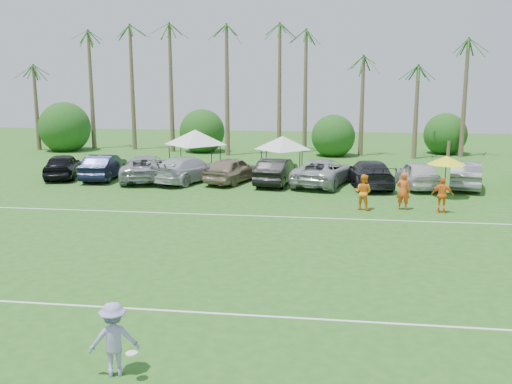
# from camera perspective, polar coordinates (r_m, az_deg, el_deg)

# --- Properties ---
(ground) EXTENTS (120.00, 120.00, 0.00)m
(ground) POSITION_cam_1_polar(r_m,az_deg,el_deg) (16.15, -15.85, -13.86)
(ground) COLOR #285C1B
(ground) RESTS_ON ground
(field_lines) EXTENTS (80.00, 12.10, 0.01)m
(field_lines) POSITION_cam_1_polar(r_m,az_deg,el_deg) (23.19, -7.92, -5.69)
(field_lines) COLOR white
(field_lines) RESTS_ON ground
(palm_tree_0) EXTENTS (2.40, 2.40, 8.90)m
(palm_tree_0) POSITION_cam_1_polar(r_m,az_deg,el_deg) (58.53, -21.28, 11.32)
(palm_tree_0) COLOR brown
(palm_tree_0) RESTS_ON ground
(palm_tree_1) EXTENTS (2.40, 2.40, 9.90)m
(palm_tree_1) POSITION_cam_1_polar(r_m,az_deg,el_deg) (56.32, -16.78, 12.52)
(palm_tree_1) COLOR brown
(palm_tree_1) RESTS_ON ground
(palm_tree_2) EXTENTS (2.40, 2.40, 10.90)m
(palm_tree_2) POSITION_cam_1_polar(r_m,az_deg,el_deg) (54.48, -11.91, 13.71)
(palm_tree_2) COLOR brown
(palm_tree_2) RESTS_ON ground
(palm_tree_3) EXTENTS (2.40, 2.40, 11.90)m
(palm_tree_3) POSITION_cam_1_polar(r_m,az_deg,el_deg) (53.33, -7.76, 14.82)
(palm_tree_3) COLOR brown
(palm_tree_3) RESTS_ON ground
(palm_tree_4) EXTENTS (2.40, 2.40, 8.90)m
(palm_tree_4) POSITION_cam_1_polar(r_m,az_deg,el_deg) (52.31, -3.36, 12.14)
(palm_tree_4) COLOR brown
(palm_tree_4) RESTS_ON ground
(palm_tree_5) EXTENTS (2.40, 2.40, 9.90)m
(palm_tree_5) POSITION_cam_1_polar(r_m,az_deg,el_deg) (51.70, 1.10, 13.13)
(palm_tree_5) COLOR brown
(palm_tree_5) RESTS_ON ground
(palm_tree_6) EXTENTS (2.40, 2.40, 10.90)m
(palm_tree_6) POSITION_cam_1_polar(r_m,az_deg,el_deg) (51.41, 5.67, 14.05)
(palm_tree_6) COLOR brown
(palm_tree_6) RESTS_ON ground
(palm_tree_7) EXTENTS (2.40, 2.40, 11.90)m
(palm_tree_7) POSITION_cam_1_polar(r_m,az_deg,el_deg) (51.44, 10.30, 14.87)
(palm_tree_7) COLOR brown
(palm_tree_7) RESTS_ON ground
(palm_tree_8) EXTENTS (2.40, 2.40, 8.90)m
(palm_tree_8) POSITION_cam_1_polar(r_m,az_deg,el_deg) (51.76, 15.85, 11.74)
(palm_tree_8) COLOR brown
(palm_tree_8) RESTS_ON ground
(palm_tree_9) EXTENTS (2.40, 2.40, 9.90)m
(palm_tree_9) POSITION_cam_1_polar(r_m,az_deg,el_deg) (52.67, 21.42, 12.34)
(palm_tree_9) COLOR brown
(palm_tree_9) RESTS_ON ground
(bush_tree_0) EXTENTS (4.00, 4.00, 4.00)m
(bush_tree_0) POSITION_cam_1_polar(r_m,az_deg,el_deg) (58.26, -17.80, 5.94)
(bush_tree_0) COLOR brown
(bush_tree_0) RESTS_ON ground
(bush_tree_1) EXTENTS (4.00, 4.00, 4.00)m
(bush_tree_1) POSITION_cam_1_polar(r_m,az_deg,el_deg) (53.93, -5.18, 6.04)
(bush_tree_1) COLOR brown
(bush_tree_1) RESTS_ON ground
(bush_tree_2) EXTENTS (4.00, 4.00, 4.00)m
(bush_tree_2) POSITION_cam_1_polar(r_m,az_deg,el_deg) (52.54, 7.75, 5.84)
(bush_tree_2) COLOR brown
(bush_tree_2) RESTS_ON ground
(bush_tree_3) EXTENTS (4.00, 4.00, 4.00)m
(bush_tree_3) POSITION_cam_1_polar(r_m,az_deg,el_deg) (53.45, 18.57, 5.45)
(bush_tree_3) COLOR brown
(bush_tree_3) RESTS_ON ground
(sideline_player_a) EXTENTS (0.83, 0.68, 1.97)m
(sideline_player_a) POSITION_cam_1_polar(r_m,az_deg,el_deg) (30.54, 14.52, 0.09)
(sideline_player_a) COLOR #EB521A
(sideline_player_a) RESTS_ON ground
(sideline_player_b) EXTENTS (1.12, 1.02, 1.86)m
(sideline_player_b) POSITION_cam_1_polar(r_m,az_deg,el_deg) (30.09, 10.67, -0.01)
(sideline_player_b) COLOR orange
(sideline_player_b) RESTS_ON ground
(sideline_player_c) EXTENTS (1.16, 0.72, 1.85)m
(sideline_player_c) POSITION_cam_1_polar(r_m,az_deg,el_deg) (30.36, 18.15, -0.30)
(sideline_player_c) COLOR orange
(sideline_player_c) RESTS_ON ground
(canopy_tent_left) EXTENTS (4.56, 4.56, 3.69)m
(canopy_tent_left) POSITION_cam_1_polar(r_m,az_deg,el_deg) (40.57, -6.11, 6.21)
(canopy_tent_left) COLOR black
(canopy_tent_left) RESTS_ON ground
(canopy_tent_right) EXTENTS (4.02, 4.02, 3.25)m
(canopy_tent_right) POSITION_cam_1_polar(r_m,az_deg,el_deg) (39.68, 2.68, 5.61)
(canopy_tent_right) COLOR black
(canopy_tent_right) RESTS_ON ground
(market_umbrella) EXTENTS (2.17, 2.17, 2.42)m
(market_umbrella) POSITION_cam_1_polar(r_m,az_deg,el_deg) (34.13, 18.50, 3.04)
(market_umbrella) COLOR black
(market_umbrella) RESTS_ON ground
(frisbee_player) EXTENTS (1.29, 1.01, 1.76)m
(frisbee_player) POSITION_cam_1_polar(r_m,az_deg,el_deg) (13.89, -14.04, -14.07)
(frisbee_player) COLOR #9890CC
(frisbee_player) RESTS_ON ground
(parked_car_0) EXTENTS (3.23, 5.33, 1.70)m
(parked_car_0) POSITION_cam_1_polar(r_m,az_deg,el_deg) (41.19, -18.73, 2.51)
(parked_car_0) COLOR black
(parked_car_0) RESTS_ON ground
(parked_car_1) EXTENTS (2.18, 5.27, 1.70)m
(parked_car_1) POSITION_cam_1_polar(r_m,az_deg,el_deg) (39.92, -14.97, 2.46)
(parked_car_1) COLOR black
(parked_car_1) RESTS_ON ground
(parked_car_2) EXTENTS (4.08, 6.57, 1.70)m
(parked_car_2) POSITION_cam_1_polar(r_m,az_deg,el_deg) (38.82, -10.99, 2.39)
(parked_car_2) COLOR #96989E
(parked_car_2) RESTS_ON ground
(parked_car_3) EXTENTS (4.41, 6.31, 1.70)m
(parked_car_3) POSITION_cam_1_polar(r_m,az_deg,el_deg) (37.78, -6.86, 2.28)
(parked_car_3) COLOR #B9B8BE
(parked_car_3) RESTS_ON ground
(parked_car_4) EXTENTS (3.47, 5.35, 1.70)m
(parked_car_4) POSITION_cam_1_polar(r_m,az_deg,el_deg) (37.34, -2.40, 2.24)
(parked_car_4) COLOR gray
(parked_car_4) RESTS_ON ground
(parked_car_5) EXTENTS (2.51, 5.35, 1.70)m
(parked_car_5) POSITION_cam_1_polar(r_m,az_deg,el_deg) (36.73, 2.07, 2.09)
(parked_car_5) COLOR black
(parked_car_5) RESTS_ON ground
(parked_car_6) EXTENTS (4.26, 6.61, 1.70)m
(parked_car_6) POSITION_cam_1_polar(r_m,az_deg,el_deg) (36.70, 6.67, 2.02)
(parked_car_6) COLOR #A6A7AD
(parked_car_6) RESTS_ON ground
(parked_car_7) EXTENTS (3.14, 6.11, 1.70)m
(parked_car_7) POSITION_cam_1_polar(r_m,az_deg,el_deg) (36.55, 11.28, 1.83)
(parked_car_7) COLOR black
(parked_car_7) RESTS_ON ground
(parked_car_8) EXTENTS (2.56, 5.17, 1.70)m
(parked_car_8) POSITION_cam_1_polar(r_m,az_deg,el_deg) (36.92, 15.83, 1.71)
(parked_car_8) COLOR silver
(parked_car_8) RESTS_ON ground
(parked_car_9) EXTENTS (2.74, 5.39, 1.70)m
(parked_car_9) POSITION_cam_1_polar(r_m,az_deg,el_deg) (37.79, 20.19, 1.66)
(parked_car_9) COLOR slate
(parked_car_9) RESTS_ON ground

